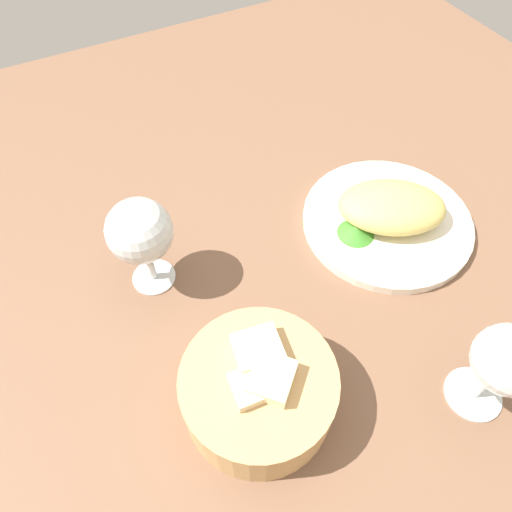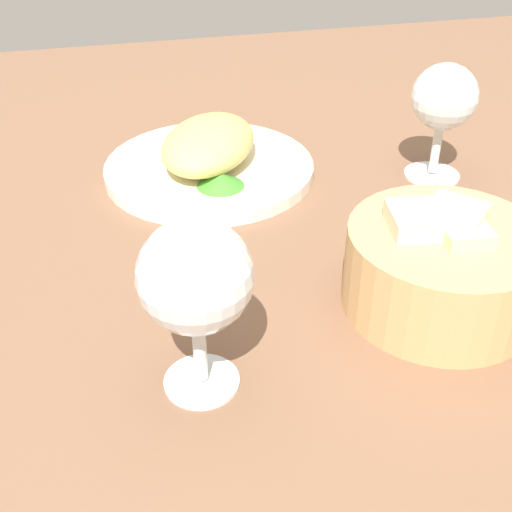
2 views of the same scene
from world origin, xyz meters
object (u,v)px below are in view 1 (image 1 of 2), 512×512
at_px(wine_glass_far, 506,363).
at_px(bread_basket, 259,389).
at_px(plate, 387,221).
at_px(wine_glass_near, 140,233).

bearing_deg(wine_glass_far, bread_basket, -25.57).
xyz_separation_m(plate, bread_basket, (0.28, 0.14, 0.03)).
bearing_deg(plate, wine_glass_near, -11.54).
height_order(bread_basket, wine_glass_far, wine_glass_far).
distance_m(plate, wine_glass_far, 0.27).
distance_m(plate, wine_glass_near, 0.35).
bearing_deg(wine_glass_far, wine_glass_near, -50.16).
relative_size(plate, wine_glass_far, 1.83).
height_order(wine_glass_near, wine_glass_far, wine_glass_near).
relative_size(plate, bread_basket, 1.48).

